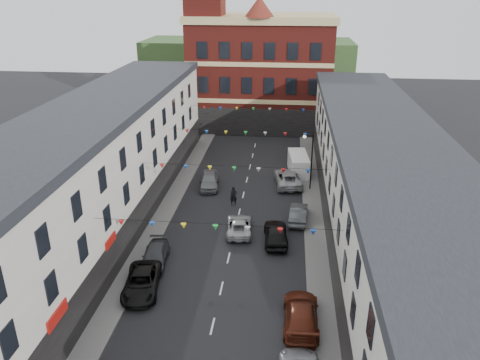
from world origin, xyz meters
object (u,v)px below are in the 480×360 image
at_px(car_left_c, 142,282).
at_px(white_van, 298,164).
at_px(car_right_d, 276,233).
at_px(pedestrian, 234,196).
at_px(car_left_e, 209,180).
at_px(car_right_f, 288,178).
at_px(car_right_e, 298,214).
at_px(street_lamp, 310,155).
at_px(car_right_c, 301,314).
at_px(moving_car, 239,226).
at_px(car_left_d, 155,256).

bearing_deg(car_left_c, white_van, 56.90).
relative_size(car_left_c, car_right_d, 1.06).
bearing_deg(pedestrian, car_left_e, 112.86).
bearing_deg(car_right_f, white_van, -116.46).
distance_m(car_left_c, car_left_e, 18.54).
bearing_deg(car_left_c, car_right_e, 39.15).
xyz_separation_m(car_left_c, car_left_e, (1.70, 18.46, 0.10)).
distance_m(car_left_c, pedestrian, 15.13).
bearing_deg(car_left_e, street_lamp, -5.11).
relative_size(car_left_c, white_van, 1.00).
distance_m(car_right_c, pedestrian, 17.89).
distance_m(car_right_d, white_van, 15.74).
xyz_separation_m(car_right_c, car_right_d, (-1.90, 10.17, 0.03)).
xyz_separation_m(car_right_f, moving_car, (-4.08, -10.92, -0.15)).
xyz_separation_m(car_left_e, white_van, (9.37, 4.90, 0.32)).
relative_size(car_right_c, pedestrian, 2.82).
bearing_deg(car_left_e, car_right_c, -73.23).
relative_size(street_lamp, car_right_e, 1.38).
bearing_deg(moving_car, car_right_e, -158.02).
height_order(moving_car, pedestrian, pedestrian).
bearing_deg(pedestrian, car_right_e, -36.99).
relative_size(car_right_e, pedestrian, 2.28).
height_order(street_lamp, pedestrian, street_lamp).
bearing_deg(moving_car, car_right_d, 152.27).
bearing_deg(white_van, car_right_f, -114.58).
distance_m(street_lamp, car_right_c, 21.50).
bearing_deg(car_left_e, car_right_d, -62.64).
relative_size(street_lamp, car_left_e, 1.27).
relative_size(car_right_c, moving_car, 1.18).
xyz_separation_m(car_right_c, white_van, (0.10, 25.77, 0.34)).
xyz_separation_m(car_left_e, car_right_e, (9.27, -6.74, -0.08)).
height_order(car_left_e, moving_car, car_left_e).
height_order(street_lamp, car_left_c, street_lamp).
height_order(car_left_c, car_right_e, car_right_e).
distance_m(car_left_e, pedestrian, 5.12).
bearing_deg(car_right_e, car_right_d, 68.29).
bearing_deg(pedestrian, car_right_f, 33.49).
relative_size(street_lamp, car_left_c, 1.19).
bearing_deg(car_right_e, pedestrian, -19.18).
bearing_deg(white_van, car_left_d, -125.22).
relative_size(car_left_c, car_right_c, 0.94).
bearing_deg(car_right_f, car_right_d, 78.05).
distance_m(car_right_c, car_right_e, 14.14).
distance_m(car_left_c, white_van, 25.85).
height_order(car_left_c, white_van, white_van).
height_order(car_right_c, moving_car, car_right_c).
bearing_deg(street_lamp, car_right_c, -92.83).
bearing_deg(car_right_d, moving_car, -26.69).
height_order(car_right_c, car_right_e, car_right_c).
relative_size(white_van, pedestrian, 2.65).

